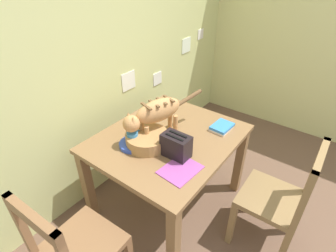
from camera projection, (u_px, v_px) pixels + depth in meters
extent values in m
cube|color=#CED388|center=(89.00, 57.00, 2.06)|extent=(4.69, 0.10, 2.50)
cube|color=white|center=(157.00, 79.00, 2.79)|extent=(0.13, 0.01, 0.13)
cube|color=white|center=(201.00, 34.00, 3.20)|extent=(0.12, 0.01, 0.12)
cube|color=white|center=(186.00, 45.00, 3.02)|extent=(0.17, 0.01, 0.17)
cube|color=white|center=(129.00, 81.00, 2.44)|extent=(0.17, 0.01, 0.17)
cube|color=brown|center=(168.00, 138.00, 2.06)|extent=(1.13, 0.96, 0.03)
cube|color=brown|center=(168.00, 144.00, 2.09)|extent=(1.05, 0.88, 0.07)
cube|color=brown|center=(173.00, 244.00, 1.70)|extent=(0.07, 0.07, 0.69)
cube|color=brown|center=(240.00, 161.00, 2.39)|extent=(0.07, 0.07, 0.69)
cube|color=brown|center=(88.00, 186.00, 2.13)|extent=(0.07, 0.07, 0.69)
cube|color=brown|center=(165.00, 129.00, 2.82)|extent=(0.07, 0.07, 0.69)
ellipsoid|color=tan|center=(159.00, 110.00, 1.95)|extent=(0.40, 0.24, 0.18)
cube|color=brown|center=(169.00, 99.00, 1.96)|extent=(0.06, 0.13, 0.01)
cube|color=brown|center=(162.00, 101.00, 1.93)|extent=(0.06, 0.13, 0.01)
cube|color=brown|center=(154.00, 104.00, 1.89)|extent=(0.06, 0.13, 0.01)
cube|color=brown|center=(146.00, 106.00, 1.86)|extent=(0.06, 0.13, 0.01)
cylinder|color=tan|center=(147.00, 135.00, 1.94)|extent=(0.04, 0.04, 0.15)
cylinder|color=tan|center=(142.00, 131.00, 1.99)|extent=(0.04, 0.04, 0.15)
cylinder|color=tan|center=(175.00, 124.00, 2.07)|extent=(0.04, 0.04, 0.15)
cylinder|color=tan|center=(170.00, 120.00, 2.12)|extent=(0.04, 0.04, 0.15)
sphere|color=tan|center=(131.00, 124.00, 1.85)|extent=(0.12, 0.12, 0.12)
cone|color=tan|center=(133.00, 119.00, 1.80)|extent=(0.04, 0.04, 0.05)
cone|color=tan|center=(128.00, 115.00, 1.84)|extent=(0.04, 0.04, 0.05)
cylinder|color=brown|center=(189.00, 98.00, 2.09)|extent=(0.24, 0.10, 0.09)
cylinder|color=blue|center=(133.00, 144.00, 1.95)|extent=(0.21, 0.21, 0.03)
cylinder|color=#3780C3|center=(133.00, 137.00, 1.91)|extent=(0.08, 0.08, 0.09)
torus|color=#3780C3|center=(137.00, 134.00, 1.95)|extent=(0.06, 0.01, 0.06)
cube|color=#A04999|center=(180.00, 170.00, 1.73)|extent=(0.28, 0.23, 0.01)
cube|color=beige|center=(221.00, 128.00, 2.14)|extent=(0.19, 0.14, 0.02)
cube|color=#347FD0|center=(222.00, 126.00, 2.13)|extent=(0.19, 0.15, 0.02)
cylinder|color=#A97A47|center=(147.00, 139.00, 1.94)|extent=(0.32, 0.32, 0.09)
cylinder|color=#4C371F|center=(147.00, 139.00, 1.94)|extent=(0.26, 0.26, 0.08)
cube|color=black|center=(176.00, 146.00, 1.81)|extent=(0.12, 0.20, 0.17)
cube|color=black|center=(174.00, 137.00, 1.75)|extent=(0.02, 0.14, 0.01)
cube|color=black|center=(178.00, 134.00, 1.78)|extent=(0.02, 0.14, 0.01)
cube|color=olive|center=(271.00, 198.00, 1.89)|extent=(0.43, 0.43, 0.04)
cube|color=olive|center=(320.00, 160.00, 1.55)|extent=(0.42, 0.05, 0.08)
cube|color=olive|center=(303.00, 203.00, 1.53)|extent=(0.04, 0.04, 0.48)
cube|color=olive|center=(316.00, 167.00, 1.79)|extent=(0.04, 0.04, 0.48)
cube|color=olive|center=(232.00, 224.00, 1.98)|extent=(0.04, 0.04, 0.43)
cube|color=olive|center=(250.00, 193.00, 2.24)|extent=(0.04, 0.04, 0.43)
cube|color=olive|center=(283.00, 251.00, 1.80)|extent=(0.04, 0.04, 0.43)
cube|color=olive|center=(296.00, 215.00, 2.05)|extent=(0.04, 0.04, 0.43)
cube|color=brown|center=(82.00, 246.00, 1.58)|extent=(0.44, 0.44, 0.04)
cube|color=brown|center=(32.00, 219.00, 1.20)|extent=(0.06, 0.42, 0.08)
cube|color=brown|center=(22.00, 226.00, 1.40)|extent=(0.04, 0.04, 0.48)
cube|color=brown|center=(91.00, 232.00, 1.93)|extent=(0.04, 0.04, 0.43)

